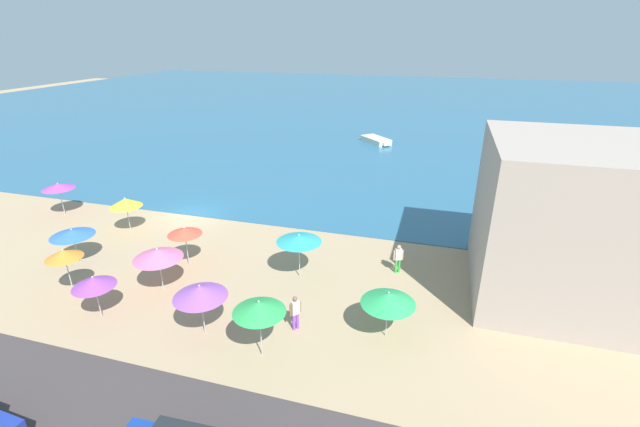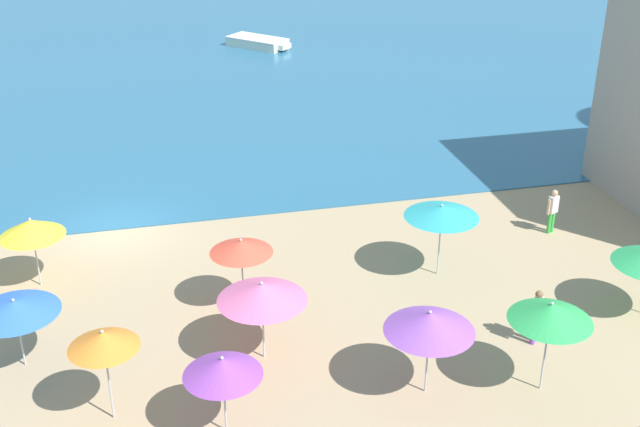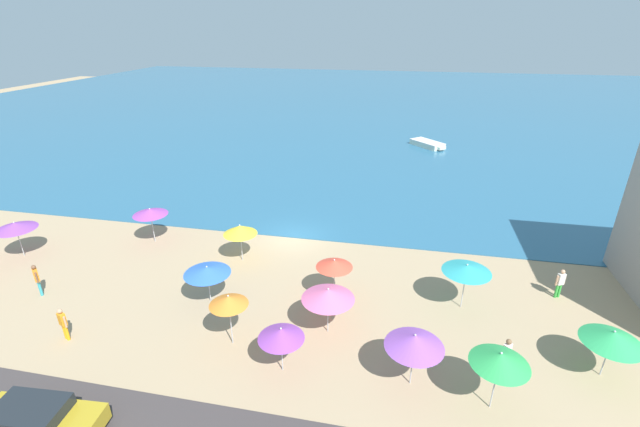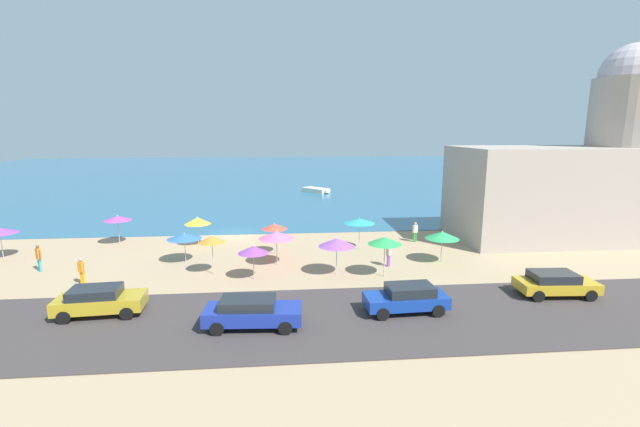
{
  "view_description": "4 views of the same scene",
  "coord_description": "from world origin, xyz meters",
  "px_view_note": "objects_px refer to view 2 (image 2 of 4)",
  "views": [
    {
      "loc": [
        17.01,
        -24.76,
        12.31
      ],
      "look_at": [
        10.36,
        -1.66,
        2.06
      ],
      "focal_mm": 24.0,
      "sensor_mm": 36.0,
      "label": 1
    },
    {
      "loc": [
        1.28,
        -27.17,
        13.32
      ],
      "look_at": [
        6.63,
        -4.71,
        2.16
      ],
      "focal_mm": 45.0,
      "sensor_mm": 36.0,
      "label": 2
    },
    {
      "loc": [
        6.84,
        -24.84,
        13.36
      ],
      "look_at": [
        1.72,
        0.66,
        1.68
      ],
      "focal_mm": 24.0,
      "sensor_mm": 36.0,
      "label": 3
    },
    {
      "loc": [
        4.43,
        -37.56,
        9.21
      ],
      "look_at": [
        7.79,
        -0.39,
        1.88
      ],
      "focal_mm": 24.0,
      "sensor_mm": 36.0,
      "label": 4
    }
  ],
  "objects_px": {
    "beach_umbrella_1": "(103,340)",
    "bather_2": "(553,209)",
    "beach_umbrella_3": "(262,292)",
    "beach_umbrella_6": "(14,307)",
    "beach_umbrella_2": "(31,228)",
    "beach_umbrella_5": "(222,367)",
    "beach_umbrella_12": "(430,322)",
    "bather_1": "(537,314)",
    "beach_umbrella_9": "(551,313)",
    "beach_umbrella_10": "(241,247)",
    "skiff_nearshore": "(258,42)",
    "beach_umbrella_11": "(442,211)"
  },
  "relations": [
    {
      "from": "beach_umbrella_6",
      "to": "beach_umbrella_9",
      "type": "bearing_deg",
      "value": -17.64
    },
    {
      "from": "beach_umbrella_2",
      "to": "bather_2",
      "type": "relative_size",
      "value": 1.43
    },
    {
      "from": "skiff_nearshore",
      "to": "bather_2",
      "type": "bearing_deg",
      "value": -78.6
    },
    {
      "from": "beach_umbrella_9",
      "to": "beach_umbrella_10",
      "type": "distance_m",
      "value": 9.05
    },
    {
      "from": "beach_umbrella_2",
      "to": "beach_umbrella_6",
      "type": "distance_m",
      "value": 4.36
    },
    {
      "from": "beach_umbrella_3",
      "to": "skiff_nearshore",
      "type": "relative_size",
      "value": 0.59
    },
    {
      "from": "beach_umbrella_3",
      "to": "bather_2",
      "type": "distance_m",
      "value": 12.56
    },
    {
      "from": "beach_umbrella_10",
      "to": "beach_umbrella_11",
      "type": "height_order",
      "value": "beach_umbrella_11"
    },
    {
      "from": "beach_umbrella_10",
      "to": "skiff_nearshore",
      "type": "distance_m",
      "value": 32.21
    },
    {
      "from": "beach_umbrella_11",
      "to": "bather_1",
      "type": "distance_m",
      "value": 4.69
    },
    {
      "from": "beach_umbrella_10",
      "to": "bather_1",
      "type": "height_order",
      "value": "beach_umbrella_10"
    },
    {
      "from": "beach_umbrella_9",
      "to": "beach_umbrella_12",
      "type": "height_order",
      "value": "beach_umbrella_9"
    },
    {
      "from": "beach_umbrella_2",
      "to": "bather_2",
      "type": "height_order",
      "value": "beach_umbrella_2"
    },
    {
      "from": "beach_umbrella_1",
      "to": "beach_umbrella_10",
      "type": "height_order",
      "value": "beach_umbrella_1"
    },
    {
      "from": "beach_umbrella_1",
      "to": "beach_umbrella_5",
      "type": "bearing_deg",
      "value": -22.98
    },
    {
      "from": "beach_umbrella_9",
      "to": "skiff_nearshore",
      "type": "distance_m",
      "value": 37.47
    },
    {
      "from": "skiff_nearshore",
      "to": "beach_umbrella_2",
      "type": "bearing_deg",
      "value": -112.39
    },
    {
      "from": "bather_1",
      "to": "skiff_nearshore",
      "type": "bearing_deg",
      "value": 93.37
    },
    {
      "from": "beach_umbrella_1",
      "to": "bather_1",
      "type": "distance_m",
      "value": 11.8
    },
    {
      "from": "beach_umbrella_5",
      "to": "bather_1",
      "type": "height_order",
      "value": "beach_umbrella_5"
    },
    {
      "from": "beach_umbrella_2",
      "to": "beach_umbrella_12",
      "type": "height_order",
      "value": "beach_umbrella_12"
    },
    {
      "from": "beach_umbrella_2",
      "to": "beach_umbrella_6",
      "type": "bearing_deg",
      "value": -91.39
    },
    {
      "from": "beach_umbrella_5",
      "to": "beach_umbrella_9",
      "type": "xyz_separation_m",
      "value": [
        8.24,
        -0.28,
        0.45
      ]
    },
    {
      "from": "bather_1",
      "to": "skiff_nearshore",
      "type": "height_order",
      "value": "bather_1"
    },
    {
      "from": "beach_umbrella_2",
      "to": "bather_2",
      "type": "xyz_separation_m",
      "value": [
        17.76,
        -0.41,
        -1.11
      ]
    },
    {
      "from": "beach_umbrella_12",
      "to": "skiff_nearshore",
      "type": "bearing_deg",
      "value": 87.37
    },
    {
      "from": "skiff_nearshore",
      "to": "beach_umbrella_3",
      "type": "bearing_deg",
      "value": -99.15
    },
    {
      "from": "beach_umbrella_5",
      "to": "beach_umbrella_6",
      "type": "distance_m",
      "value": 6.39
    },
    {
      "from": "bather_2",
      "to": "beach_umbrella_1",
      "type": "bearing_deg",
      "value": -156.48
    },
    {
      "from": "beach_umbrella_1",
      "to": "beach_umbrella_2",
      "type": "distance_m",
      "value": 7.51
    },
    {
      "from": "beach_umbrella_1",
      "to": "bather_2",
      "type": "xyz_separation_m",
      "value": [
        15.51,
        6.75,
        -1.38
      ]
    },
    {
      "from": "beach_umbrella_1",
      "to": "beach_umbrella_6",
      "type": "distance_m",
      "value": 3.69
    },
    {
      "from": "beach_umbrella_6",
      "to": "bather_1",
      "type": "distance_m",
      "value": 14.27
    },
    {
      "from": "beach_umbrella_2",
      "to": "beach_umbrella_9",
      "type": "bearing_deg",
      "value": -33.08
    },
    {
      "from": "beach_umbrella_6",
      "to": "beach_umbrella_12",
      "type": "bearing_deg",
      "value": -19.4
    },
    {
      "from": "beach_umbrella_5",
      "to": "bather_2",
      "type": "relative_size",
      "value": 1.31
    },
    {
      "from": "beach_umbrella_1",
      "to": "beach_umbrella_3",
      "type": "bearing_deg",
      "value": 21.91
    },
    {
      "from": "beach_umbrella_11",
      "to": "beach_umbrella_12",
      "type": "relative_size",
      "value": 1.02
    },
    {
      "from": "beach_umbrella_9",
      "to": "beach_umbrella_10",
      "type": "height_order",
      "value": "beach_umbrella_9"
    },
    {
      "from": "beach_umbrella_3",
      "to": "bather_2",
      "type": "xyz_separation_m",
      "value": [
        11.42,
        5.1,
        -1.16
      ]
    },
    {
      "from": "bather_2",
      "to": "beach_umbrella_10",
      "type": "bearing_deg",
      "value": -168.16
    },
    {
      "from": "beach_umbrella_3",
      "to": "bather_1",
      "type": "xyz_separation_m",
      "value": [
        7.62,
        -1.09,
        -1.14
      ]
    },
    {
      "from": "beach_umbrella_3",
      "to": "beach_umbrella_6",
      "type": "bearing_deg",
      "value": 169.82
    },
    {
      "from": "beach_umbrella_10",
      "to": "skiff_nearshore",
      "type": "xyz_separation_m",
      "value": [
        5.7,
        31.65,
        -1.74
      ]
    },
    {
      "from": "beach_umbrella_1",
      "to": "beach_umbrella_3",
      "type": "distance_m",
      "value": 4.42
    },
    {
      "from": "beach_umbrella_9",
      "to": "bather_1",
      "type": "relative_size",
      "value": 1.56
    },
    {
      "from": "bather_1",
      "to": "bather_2",
      "type": "bearing_deg",
      "value": 58.47
    },
    {
      "from": "beach_umbrella_9",
      "to": "beach_umbrella_12",
      "type": "bearing_deg",
      "value": 168.67
    },
    {
      "from": "beach_umbrella_5",
      "to": "beach_umbrella_11",
      "type": "height_order",
      "value": "beach_umbrella_11"
    },
    {
      "from": "beach_umbrella_1",
      "to": "beach_umbrella_11",
      "type": "height_order",
      "value": "beach_umbrella_1"
    }
  ]
}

